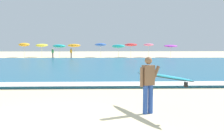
{
  "coord_description": "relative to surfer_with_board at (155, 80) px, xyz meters",
  "views": [
    {
      "loc": [
        1.34,
        -6.38,
        2.08
      ],
      "look_at": [
        1.71,
        3.85,
        1.1
      ],
      "focal_mm": 41.81,
      "sensor_mm": 36.0,
      "label": 1
    }
  ],
  "objects": [
    {
      "name": "ground_plane",
      "position": [
        -2.93,
        -1.43,
        -1.03
      ],
      "size": [
        160.0,
        160.0,
        0.0
      ],
      "primitive_type": "plane",
      "color": "beige"
    },
    {
      "name": "sea",
      "position": [
        -2.93,
        18.54,
        -0.96
      ],
      "size": [
        120.0,
        28.0,
        0.14
      ],
      "primitive_type": "cube",
      "color": "#1E6084",
      "rests_on": "ground"
    },
    {
      "name": "surf_foam",
      "position": [
        -2.93,
        5.14,
        -0.89
      ],
      "size": [
        120.0,
        1.44,
        0.01
      ],
      "primitive_type": "cube",
      "color": "white",
      "rests_on": "sea"
    },
    {
      "name": "surfer_with_board",
      "position": [
        0.0,
        0.0,
        0.0
      ],
      "size": [
        1.4,
        2.75,
        1.73
      ],
      "color": "#284CA3",
      "rests_on": "ground"
    },
    {
      "name": "beach_umbrella_0",
      "position": [
        -14.86,
        36.93,
        1.14
      ],
      "size": [
        1.8,
        1.82,
        2.5
      ],
      "color": "beige",
      "rests_on": "ground"
    },
    {
      "name": "beach_umbrella_1",
      "position": [
        -12.13,
        37.91,
        1.03
      ],
      "size": [
        2.08,
        2.11,
        2.39
      ],
      "color": "beige",
      "rests_on": "ground"
    },
    {
      "name": "beach_umbrella_2",
      "position": [
        -8.82,
        36.04,
        0.89
      ],
      "size": [
        2.13,
        2.16,
        2.26
      ],
      "color": "beige",
      "rests_on": "ground"
    },
    {
      "name": "beach_umbrella_3",
      "position": [
        -6.3,
        35.74,
        0.99
      ],
      "size": [
        2.07,
        2.1,
        2.34
      ],
      "color": "beige",
      "rests_on": "ground"
    },
    {
      "name": "beach_umbrella_4",
      "position": [
        -1.94,
        37.76,
        1.13
      ],
      "size": [
        2.01,
        2.04,
        2.46
      ],
      "color": "beige",
      "rests_on": "ground"
    },
    {
      "name": "beach_umbrella_5",
      "position": [
        1.06,
        35.72,
        0.87
      ],
      "size": [
        2.21,
        2.24,
        2.25
      ],
      "color": "beige",
      "rests_on": "ground"
    },
    {
      "name": "beach_umbrella_6",
      "position": [
        3.29,
        37.11,
        1.12
      ],
      "size": [
        2.2,
        2.2,
        2.4
      ],
      "color": "beige",
      "rests_on": "ground"
    },
    {
      "name": "beach_umbrella_7",
      "position": [
        6.45,
        37.62,
        1.12
      ],
      "size": [
        1.76,
        1.77,
        2.38
      ],
      "color": "beige",
      "rests_on": "ground"
    },
    {
      "name": "beach_umbrella_8",
      "position": [
        10.01,
        36.32,
        0.91
      ],
      "size": [
        2.29,
        2.31,
        2.22
      ],
      "color": "beige",
      "rests_on": "ground"
    },
    {
      "name": "beachgoer_near_row_left",
      "position": [
        -6.7,
        34.83,
        -0.19
      ],
      "size": [
        0.32,
        0.2,
        1.58
      ],
      "color": "#383842",
      "rests_on": "ground"
    },
    {
      "name": "beachgoer_near_row_mid",
      "position": [
        -9.57,
        34.27,
        -0.19
      ],
      "size": [
        0.32,
        0.2,
        1.58
      ],
      "color": "#383842",
      "rests_on": "ground"
    }
  ]
}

